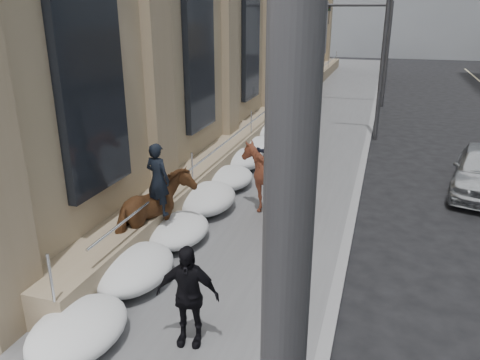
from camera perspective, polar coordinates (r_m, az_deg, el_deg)
ground at (r=9.81m, az=-4.92°, el=-14.31°), size 140.00×140.00×0.00m
sidewalk at (r=18.57m, az=6.69°, el=2.76°), size 5.00×80.00×0.12m
curb at (r=18.30m, az=14.77°, el=1.97°), size 0.24×80.00×0.12m
streetlight_near at (r=1.79m, az=0.51°, el=-11.41°), size 1.71×0.24×8.00m
streetlight_mid at (r=21.49m, az=16.85°, el=16.68°), size 1.71×0.24×8.00m
streetlight_far at (r=41.48m, az=17.57°, el=17.82°), size 1.71×0.24×8.00m
traffic_signal at (r=29.52m, az=15.80°, el=16.33°), size 4.10×0.22×6.00m
snow_bank at (r=17.00m, az=0.82°, el=2.72°), size 1.70×18.10×0.76m
mounted_horse_left at (r=11.12m, az=-10.32°, el=-3.63°), size 1.47×2.34×2.59m
mounted_horse_right at (r=12.80m, az=3.69°, el=0.34°), size 2.02×2.16×2.65m
pedestrian at (r=8.08m, az=-6.42°, el=-13.80°), size 1.13×0.61×1.84m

